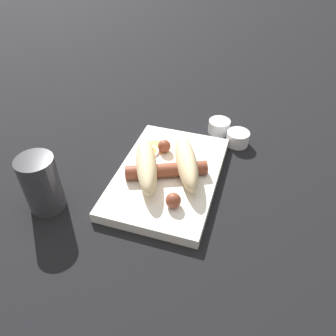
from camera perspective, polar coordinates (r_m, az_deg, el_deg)
ground_plane at (r=0.63m, az=0.00°, el=-2.06°), size 3.00×3.00×0.00m
food_tray at (r=0.62m, az=0.00°, el=-1.39°), size 0.28×0.18×0.02m
bread_roll at (r=0.60m, az=-0.28°, el=0.85°), size 0.18×0.16×0.05m
sausage at (r=0.60m, az=0.05°, el=-0.47°), size 0.16×0.15×0.03m
pickled_veggies at (r=0.67m, az=-2.75°, el=3.20°), size 0.06×0.06×0.00m
condiment_cup_near at (r=0.73m, az=12.02°, el=4.99°), size 0.05×0.05×0.03m
condiment_cup_far at (r=0.76m, az=8.89°, el=7.04°), size 0.05×0.05×0.03m
drink_glass at (r=0.59m, az=-21.17°, el=-2.60°), size 0.06×0.06×0.10m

